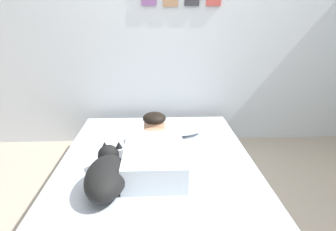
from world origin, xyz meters
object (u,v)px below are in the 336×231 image
Objects in this scene: coffee_cup at (166,130)px; cell_phone at (172,164)px; bed at (157,177)px; person_lying at (155,149)px; dog at (107,174)px; pillow at (176,128)px.

coffee_cup reaches higher than cell_phone.
bed is 0.28m from person_lying.
coffee_cup is 0.59m from cell_phone.
coffee_cup reaches higher than bed.
coffee_cup is (0.10, 0.54, -0.07)m from person_lying.
cell_phone is at bearing -41.03° from bed.
person_lying is (-0.02, -0.05, 0.27)m from bed.
dog is (-0.32, -0.40, 0.27)m from bed.
dog is at bearing -119.31° from pillow.
pillow is 4.16× the size of coffee_cup.
coffee_cup is at bearing 79.14° from person_lying.
person_lying reaches higher than dog.
cell_phone is (0.03, -0.59, -0.03)m from coffee_cup.
dog reaches higher than coffee_cup.
person_lying is 0.55m from coffee_cup.
person_lying is 0.46m from dog.
bed is 0.57m from pillow.
dog is 4.60× the size of coffee_cup.
pillow is 0.10m from coffee_cup.
person_lying is at bearing -110.06° from pillow.
person_lying is 6.57× the size of cell_phone.
cell_phone reaches higher than bed.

